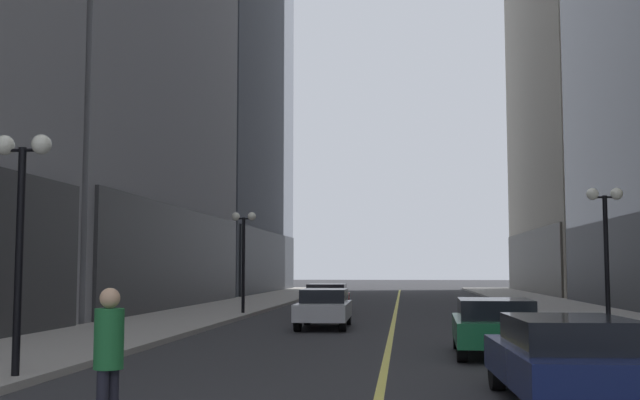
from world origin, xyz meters
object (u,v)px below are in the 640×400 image
car_silver (324,307)px  car_red (327,297)px  car_green (495,325)px  pedestrian_in_green_parka (109,353)px  street_lamp_left_near (21,200)px  car_navy (568,358)px  street_lamp_right_mid (606,227)px  street_lamp_left_far (244,240)px

car_silver → car_red: size_ratio=0.96×
car_green → pedestrian_in_green_parka: size_ratio=2.29×
car_red → street_lamp_left_near: 22.70m
car_navy → street_lamp_right_mid: (3.61, 12.03, 2.54)m
car_navy → street_lamp_right_mid: 12.81m
pedestrian_in_green_parka → car_silver: bearing=87.9°
car_navy → car_red: 24.35m
car_navy → pedestrian_in_green_parka: 6.59m
car_navy → street_lamp_left_far: (-9.19, 20.81, 2.54)m
car_silver → pedestrian_in_green_parka: size_ratio=2.42×
car_navy → car_red: size_ratio=0.96×
car_navy → car_green: bearing=92.5°
street_lamp_right_mid → car_red: bearing=129.3°
car_red → street_lamp_right_mid: street_lamp_right_mid is taller
street_lamp_left_near → street_lamp_left_far: size_ratio=1.00×
car_navy → pedestrian_in_green_parka: (-5.77, -3.15, 0.34)m
street_lamp_left_near → street_lamp_right_mid: size_ratio=1.00×
car_green → street_lamp_left_far: (-8.90, 14.07, 2.54)m
car_green → street_lamp_left_near: street_lamp_left_near is taller
pedestrian_in_green_parka → car_green: bearing=61.0°
car_green → street_lamp_left_far: 16.84m
car_red → car_silver: bearing=-85.0°
car_silver → street_lamp_left_near: street_lamp_left_near is taller
car_green → pedestrian_in_green_parka: 11.32m
pedestrian_in_green_parka → street_lamp_left_near: bearing=127.5°
car_navy → street_lamp_left_far: 22.89m
street_lamp_left_far → car_green: bearing=-57.7°
car_green → street_lamp_left_near: 10.74m
car_green → car_silver: (-4.82, 8.06, -0.00)m
street_lamp_left_far → street_lamp_right_mid: same height
car_navy → car_green: (-0.29, 6.75, -0.00)m
street_lamp_right_mid → car_navy: bearing=-106.7°
car_navy → car_red: (-5.89, 23.63, 0.00)m
car_navy → street_lamp_left_far: bearing=113.8°
pedestrian_in_green_parka → street_lamp_left_near: (-3.42, 4.46, 2.20)m
car_silver → street_lamp_left_far: size_ratio=0.99×
car_navy → car_green: 6.75m
street_lamp_right_mid → car_green: bearing=-126.4°
pedestrian_in_green_parka → street_lamp_left_far: bearing=98.1°
car_silver → street_lamp_left_near: size_ratio=0.99×
car_navy → street_lamp_right_mid: size_ratio=0.99×
street_lamp_left_near → street_lamp_right_mid: same height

